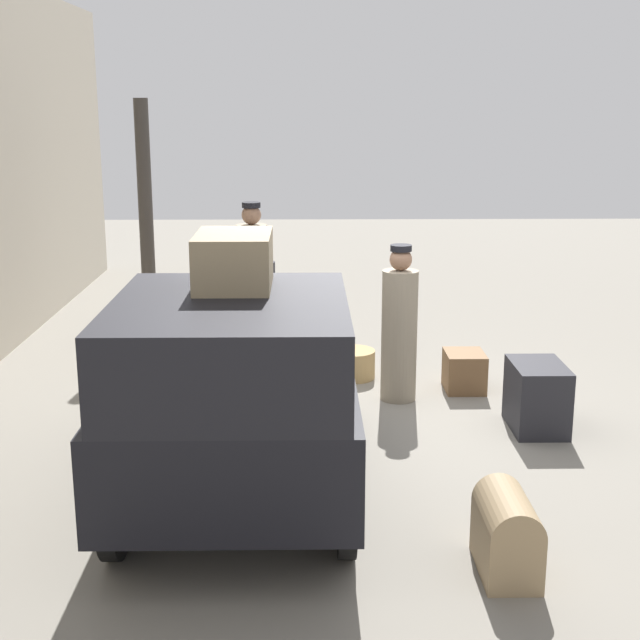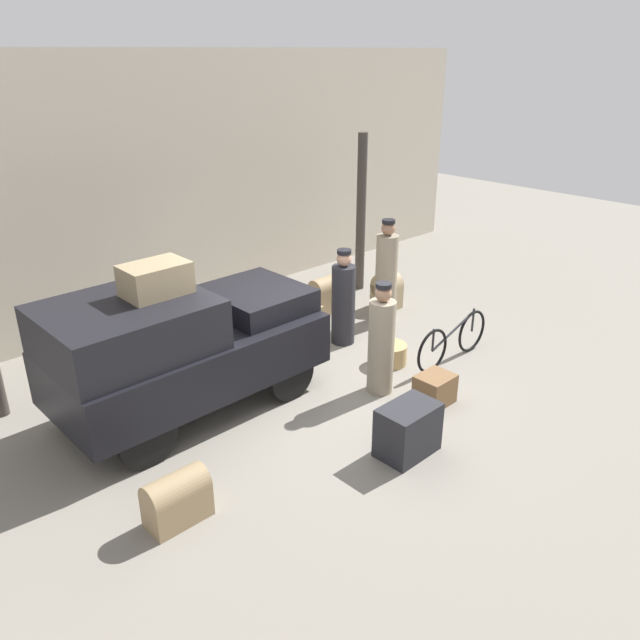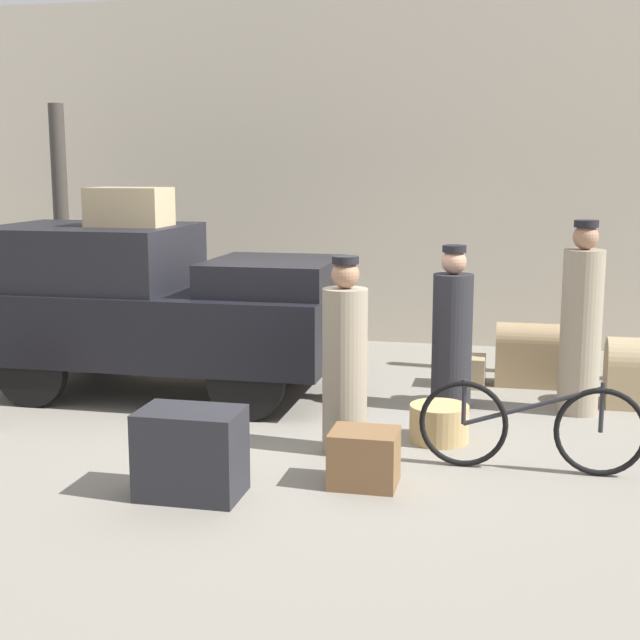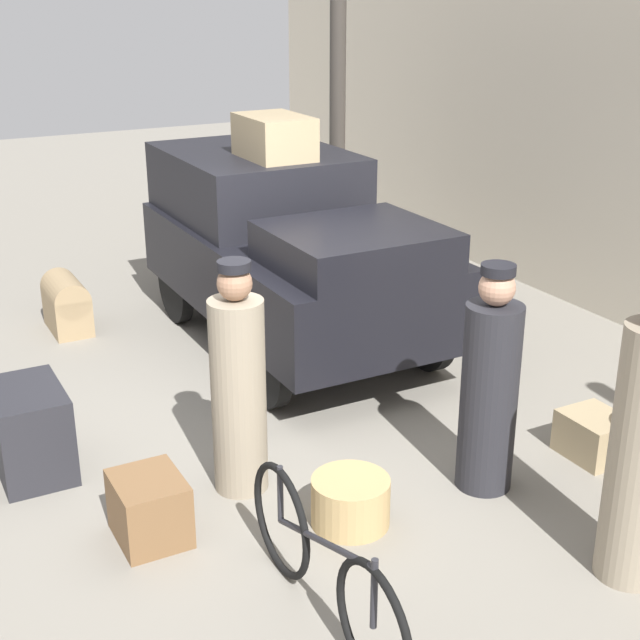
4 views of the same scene
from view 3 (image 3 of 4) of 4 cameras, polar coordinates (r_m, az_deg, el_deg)
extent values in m
plane|color=gray|center=(8.19, -1.68, -6.75)|extent=(30.00, 30.00, 0.00)
cube|color=beige|center=(11.83, 3.14, 9.48)|extent=(16.00, 0.15, 4.50)
cylinder|color=#38332D|center=(11.44, -16.19, 5.48)|extent=(0.19, 0.19, 3.07)
cylinder|color=black|center=(9.75, -2.05, -1.75)|extent=(0.74, 0.12, 0.74)
cylinder|color=black|center=(8.28, -4.77, -3.92)|extent=(0.74, 0.12, 0.74)
cylinder|color=black|center=(10.51, -13.72, -1.18)|extent=(0.74, 0.12, 0.74)
cylinder|color=black|center=(9.15, -18.03, -3.03)|extent=(0.74, 0.12, 0.74)
cube|color=black|center=(9.29, -9.85, -0.14)|extent=(3.54, 1.73, 0.71)
cube|color=black|center=(9.53, -14.42, 4.00)|extent=(1.95, 1.59, 0.63)
cube|color=black|center=(8.84, -3.02, 2.85)|extent=(1.24, 1.35, 0.32)
torus|color=black|center=(7.14, 17.51, -6.86)|extent=(0.69, 0.04, 0.69)
torus|color=black|center=(7.11, 9.16, -6.57)|extent=(0.69, 0.04, 0.69)
cylinder|color=#232328|center=(7.06, 13.40, -5.41)|extent=(1.04, 0.04, 0.38)
cylinder|color=#232328|center=(7.06, 9.20, -5.18)|extent=(0.04, 0.04, 0.36)
cylinder|color=#232328|center=(7.08, 17.59, -5.35)|extent=(0.04, 0.04, 0.39)
cylinder|color=tan|center=(7.76, 7.63, -6.56)|extent=(0.51, 0.51, 0.32)
cylinder|color=gray|center=(7.30, 1.60, -3.29)|extent=(0.37, 0.37, 1.36)
sphere|color=#936B51|center=(7.16, 1.63, 2.93)|extent=(0.23, 0.23, 0.23)
cylinder|color=black|center=(7.14, 1.64, 3.86)|extent=(0.22, 0.22, 0.06)
cylinder|color=#232328|center=(8.65, 8.44, -1.42)|extent=(0.38, 0.38, 1.32)
sphere|color=tan|center=(8.53, 8.58, 3.72)|extent=(0.24, 0.24, 0.24)
cylinder|color=black|center=(8.52, 8.60, 4.53)|extent=(0.23, 0.23, 0.07)
cylinder|color=gray|center=(8.76, 16.35, -0.77)|extent=(0.38, 0.38, 1.57)
sphere|color=#936B51|center=(8.64, 16.65, 5.12)|extent=(0.24, 0.24, 0.24)
cylinder|color=black|center=(8.63, 16.69, 5.92)|extent=(0.23, 0.23, 0.07)
cube|color=#9E8966|center=(9.69, 9.14, -3.22)|extent=(0.47, 0.40, 0.32)
cube|color=#9E8966|center=(9.28, 18.99, -3.87)|extent=(0.40, 0.48, 0.44)
cylinder|color=#9E8966|center=(9.24, 19.07, -2.55)|extent=(0.40, 0.48, 0.48)
cube|color=#937A56|center=(9.82, 13.32, -2.68)|extent=(0.74, 0.37, 0.49)
cylinder|color=#937A56|center=(9.77, 13.38, -1.27)|extent=(0.74, 0.37, 0.37)
cube|color=#232328|center=(6.50, -8.26, -8.42)|extent=(0.73, 0.49, 0.64)
cube|color=brown|center=(6.68, 2.84, -8.81)|extent=(0.49, 0.41, 0.42)
cube|color=#9E8966|center=(9.30, -12.10, 7.10)|extent=(0.78, 0.54, 0.39)
camera|label=1|loc=(12.91, -40.34, 10.72)|focal=50.00mm
camera|label=2|loc=(7.83, -65.68, 20.06)|focal=35.00mm
camera|label=4|loc=(6.20, 50.40, 14.98)|focal=50.00mm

